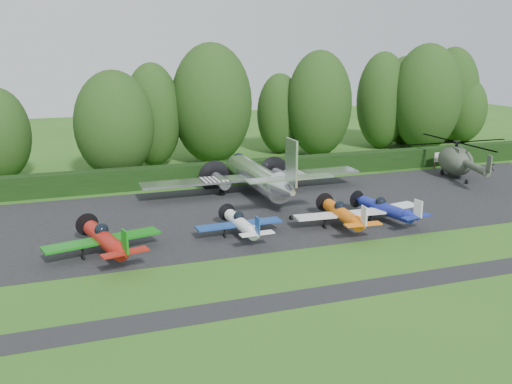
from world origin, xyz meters
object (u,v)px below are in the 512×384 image
object	(u,v)px
transport_plane	(258,177)
light_plane_blue	(385,209)
light_plane_red	(105,239)
light_plane_white	(241,224)
helicopter	(456,158)
sign_board	(445,157)
light_plane_orange	(343,214)

from	to	relation	value
transport_plane	light_plane_blue	world-z (taller)	transport_plane
transport_plane	light_plane_blue	xyz separation A→B (m)	(6.59, -10.35, -0.76)
light_plane_red	light_plane_white	size ratio (longest dim) A/B	1.20
helicopter	sign_board	world-z (taller)	helicopter
light_plane_red	light_plane_blue	world-z (taller)	light_plane_red
transport_plane	light_plane_white	bearing A→B (deg)	-115.61
transport_plane	light_plane_blue	size ratio (longest dim) A/B	2.91
helicopter	sign_board	size ratio (longest dim) A/B	4.12
transport_plane	light_plane_red	xyz separation A→B (m)	(-14.19, -10.86, -0.63)
transport_plane	sign_board	distance (m)	23.79
light_plane_red	light_plane_orange	xyz separation A→B (m)	(16.99, 0.23, -0.09)
transport_plane	light_plane_white	world-z (taller)	transport_plane
light_plane_blue	sign_board	xyz separation A→B (m)	(16.76, 14.92, 0.18)
light_plane_orange	light_plane_blue	world-z (taller)	light_plane_orange
light_plane_blue	sign_board	distance (m)	22.44
helicopter	transport_plane	bearing A→B (deg)	165.09
light_plane_white	helicopter	size ratio (longest dim) A/B	0.48
light_plane_white	light_plane_blue	size ratio (longest dim) A/B	0.93
light_plane_blue	helicopter	xyz separation A→B (m)	(14.89, 10.81, 0.94)
light_plane_white	light_plane_blue	distance (m)	11.44
light_plane_blue	light_plane_orange	bearing A→B (deg)	-164.99
light_plane_red	light_plane_blue	xyz separation A→B (m)	(20.78, 0.51, -0.13)
light_plane_white	light_plane_blue	world-z (taller)	light_plane_blue
light_plane_red	sign_board	distance (m)	40.58
transport_plane	light_plane_red	size ratio (longest dim) A/B	2.59
light_plane_red	light_plane_white	bearing A→B (deg)	18.65
light_plane_red	sign_board	xyz separation A→B (m)	(37.53, 15.42, 0.05)
light_plane_orange	light_plane_white	bearing A→B (deg)	171.73
light_plane_red	helicopter	distance (m)	37.42
transport_plane	light_plane_orange	distance (m)	11.01
transport_plane	sign_board	world-z (taller)	transport_plane
light_plane_blue	light_plane_red	bearing A→B (deg)	-167.80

